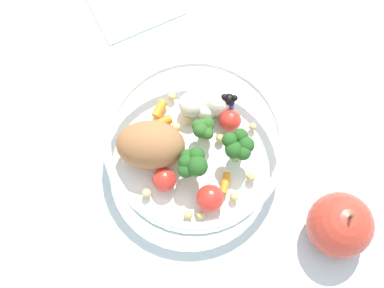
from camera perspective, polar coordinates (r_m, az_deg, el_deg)
ground_plane at (r=0.61m, az=0.32°, el=-1.02°), size 2.40×2.40×0.00m
food_container at (r=0.59m, az=-0.48°, el=0.18°), size 0.21×0.21×0.07m
loose_apple at (r=0.58m, az=16.54°, el=-8.87°), size 0.07×0.07×0.08m
folded_napkin at (r=0.72m, az=-6.72°, el=15.99°), size 0.15×0.14×0.01m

